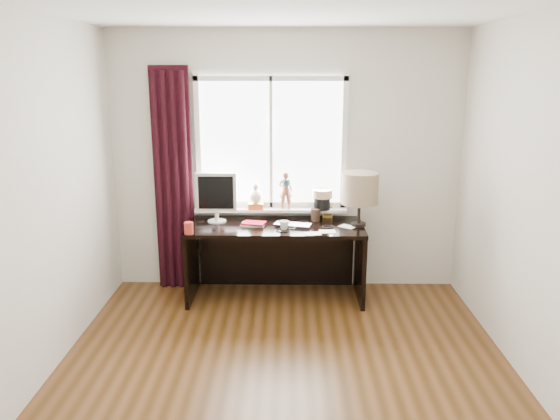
{
  "coord_description": "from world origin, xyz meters",
  "views": [
    {
      "loc": [
        0.02,
        -3.43,
        2.22
      ],
      "look_at": [
        -0.05,
        1.25,
        1.0
      ],
      "focal_mm": 35.0,
      "sensor_mm": 36.0,
      "label": 1
    }
  ],
  "objects_px": {
    "mug": "(284,225)",
    "desk": "(276,246)",
    "monitor": "(216,194)",
    "red_cup": "(189,228)",
    "laptop": "(293,225)",
    "table_lamp": "(360,189)"
  },
  "relations": [
    {
      "from": "laptop",
      "to": "desk",
      "type": "bearing_deg",
      "value": 156.61
    },
    {
      "from": "laptop",
      "to": "table_lamp",
      "type": "bearing_deg",
      "value": 17.92
    },
    {
      "from": "laptop",
      "to": "monitor",
      "type": "bearing_deg",
      "value": -175.58
    },
    {
      "from": "mug",
      "to": "monitor",
      "type": "distance_m",
      "value": 0.75
    },
    {
      "from": "laptop",
      "to": "mug",
      "type": "relative_size",
      "value": 3.89
    },
    {
      "from": "table_lamp",
      "to": "laptop",
      "type": "bearing_deg",
      "value": -177.35
    },
    {
      "from": "desk",
      "to": "laptop",
      "type": "bearing_deg",
      "value": -38.66
    },
    {
      "from": "monitor",
      "to": "table_lamp",
      "type": "xyz_separation_m",
      "value": [
        1.38,
        -0.11,
        0.09
      ]
    },
    {
      "from": "laptop",
      "to": "red_cup",
      "type": "distance_m",
      "value": 0.99
    },
    {
      "from": "red_cup",
      "to": "monitor",
      "type": "distance_m",
      "value": 0.51
    },
    {
      "from": "desk",
      "to": "monitor",
      "type": "distance_m",
      "value": 0.78
    },
    {
      "from": "table_lamp",
      "to": "mug",
      "type": "bearing_deg",
      "value": -169.33
    },
    {
      "from": "red_cup",
      "to": "monitor",
      "type": "relative_size",
      "value": 0.23
    },
    {
      "from": "mug",
      "to": "desk",
      "type": "relative_size",
      "value": 0.05
    },
    {
      "from": "mug",
      "to": "monitor",
      "type": "xyz_separation_m",
      "value": [
        -0.67,
        0.25,
        0.23
      ]
    },
    {
      "from": "laptop",
      "to": "desk",
      "type": "height_order",
      "value": "laptop"
    },
    {
      "from": "monitor",
      "to": "mug",
      "type": "bearing_deg",
      "value": -20.53
    },
    {
      "from": "mug",
      "to": "desk",
      "type": "xyz_separation_m",
      "value": [
        -0.09,
        0.24,
        -0.29
      ]
    },
    {
      "from": "mug",
      "to": "monitor",
      "type": "bearing_deg",
      "value": 159.47
    },
    {
      "from": "red_cup",
      "to": "monitor",
      "type": "xyz_separation_m",
      "value": [
        0.2,
        0.4,
        0.22
      ]
    },
    {
      "from": "laptop",
      "to": "desk",
      "type": "relative_size",
      "value": 0.21
    },
    {
      "from": "laptop",
      "to": "desk",
      "type": "distance_m",
      "value": 0.34
    }
  ]
}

